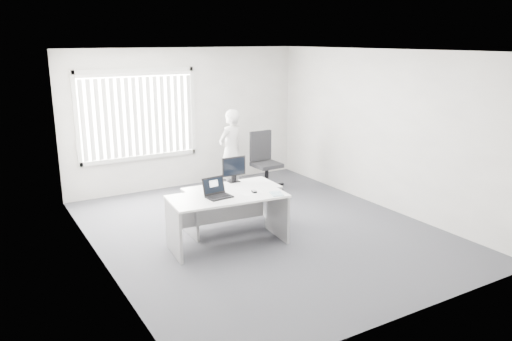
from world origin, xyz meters
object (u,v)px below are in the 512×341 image
desk_far (232,198)px  office_chair (265,171)px  desk_near (228,209)px  laptop (219,188)px  monitor (234,169)px  person (231,151)px

desk_far → office_chair: size_ratio=1.29×
office_chair → desk_near: bearing=-134.1°
desk_far → laptop: 0.93m
desk_near → monitor: (0.56, 0.86, 0.33)m
office_chair → person: bearing=159.9°
desk_far → laptop: (-0.54, -0.63, 0.42)m
person → laptop: 2.83m
desk_far → laptop: size_ratio=4.28×
desk_far → monitor: bearing=57.6°
laptop → monitor: bearing=45.9°
desk_near → office_chair: 2.95m
desk_near → office_chair: office_chair is taller
office_chair → laptop: (-2.13, -2.20, 0.54)m
desk_near → monitor: 1.08m
person → laptop: bearing=38.6°
desk_far → person: size_ratio=0.91×
desk_near → laptop: size_ratio=4.99×
office_chair → monitor: bearing=-138.9°
laptop → monitor: monitor is taller
desk_near → laptop: laptop is taller
desk_far → office_chair: 2.24m
desk_near → laptop: (-0.15, -0.03, 0.35)m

